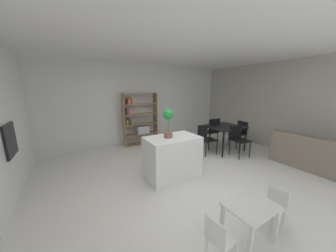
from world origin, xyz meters
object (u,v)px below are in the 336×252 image
at_px(kitchen_island, 172,157).
at_px(potted_plant_on_island, 168,120).
at_px(child_table, 250,211).
at_px(dining_chair_far, 212,130).
at_px(child_chair_right, 273,205).
at_px(dining_chair_window_side, 240,131).
at_px(built_in_oven, 10,140).
at_px(child_chair_left, 219,238).
at_px(sofa, 320,159).
at_px(dining_chair_island_side, 205,138).
at_px(dining_table, 224,128).
at_px(open_bookshelf, 139,120).
at_px(dining_chair_near, 238,138).

xyz_separation_m(kitchen_island, potted_plant_on_island, (-0.09, 0.02, 0.83)).
distance_m(child_table, dining_chair_far, 3.80).
xyz_separation_m(child_chair_right, dining_chair_window_side, (2.55, 2.49, 0.21)).
xyz_separation_m(built_in_oven, child_chair_left, (2.21, -2.74, -0.75)).
height_order(child_chair_left, sofa, sofa).
bearing_deg(dining_chair_window_side, dining_chair_island_side, -84.41).
height_order(dining_table, sofa, sofa).
bearing_deg(open_bookshelf, dining_chair_window_side, -34.42).
distance_m(child_table, child_chair_left, 0.56).
bearing_deg(child_chair_right, potted_plant_on_island, -158.32).
bearing_deg(child_table, dining_chair_near, 40.15).
relative_size(child_chair_right, dining_chair_island_side, 0.63).
distance_m(built_in_oven, child_chair_left, 3.60).
distance_m(potted_plant_on_island, dining_chair_near, 2.51).
distance_m(open_bookshelf, dining_table, 2.87).
distance_m(potted_plant_on_island, dining_chair_island_side, 1.88).
bearing_deg(open_bookshelf, child_table, -93.04).
xyz_separation_m(child_chair_left, dining_chair_near, (2.89, 1.98, 0.22)).
bearing_deg(dining_chair_window_side, built_in_oven, -86.02).
distance_m(dining_chair_window_side, sofa, 2.17).
height_order(built_in_oven, dining_chair_window_side, built_in_oven).
distance_m(dining_chair_near, dining_chair_window_side, 0.91).
relative_size(open_bookshelf, child_chair_right, 3.29).
distance_m(open_bookshelf, child_chair_right, 4.50).
xyz_separation_m(kitchen_island, dining_chair_far, (2.29, 1.09, 0.11)).
relative_size(kitchen_island, child_table, 1.88).
bearing_deg(dining_table, potted_plant_on_island, -166.66).
distance_m(child_chair_right, child_chair_left, 1.09).
xyz_separation_m(child_chair_left, dining_table, (2.88, 2.50, 0.39)).
xyz_separation_m(dining_chair_near, dining_chair_far, (-0.02, 1.03, 0.02)).
height_order(child_chair_right, dining_table, dining_table).
height_order(dining_chair_near, dining_chair_island_side, dining_chair_near).
height_order(dining_table, dining_chair_near, dining_chair_near).
bearing_deg(child_chair_right, kitchen_island, -160.70).
height_order(dining_table, dining_chair_island_side, dining_chair_island_side).
height_order(child_chair_right, dining_chair_far, dining_chair_far).
bearing_deg(sofa, dining_chair_island_side, 38.07).
bearing_deg(open_bookshelf, sofa, -53.64).
bearing_deg(child_chair_left, built_in_oven, 34.77).
relative_size(open_bookshelf, dining_chair_near, 2.05).
xyz_separation_m(dining_table, dining_chair_far, (-0.00, 0.51, -0.15)).
bearing_deg(open_bookshelf, dining_chair_island_side, -55.64).
relative_size(dining_chair_near, sofa, 0.45).
height_order(dining_table, dining_chair_window_side, dining_chair_window_side).
xyz_separation_m(kitchen_island, child_chair_right, (0.51, -1.92, -0.15)).
xyz_separation_m(dining_chair_island_side, dining_chair_window_side, (1.54, -0.02, -0.00)).
distance_m(dining_table, dining_chair_island_side, 0.79).
height_order(child_chair_left, dining_chair_near, dining_chair_near).
xyz_separation_m(child_table, dining_table, (2.33, 2.50, 0.28)).
bearing_deg(sofa, child_chair_right, 97.25).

